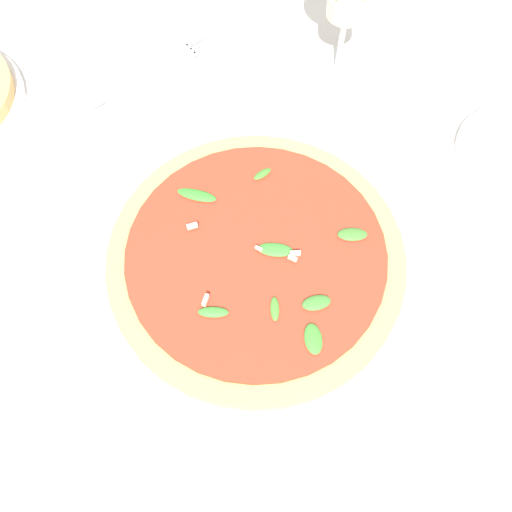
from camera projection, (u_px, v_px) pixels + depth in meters
The scene contains 5 objects.
ground_plane at pixel (247, 241), 0.70m from camera, with size 6.00×6.00×0.00m, color silver.
pizza_arugula_main at pixel (256, 261), 0.67m from camera, with size 0.35×0.35×0.05m.
napkin at pixel (148, 77), 0.81m from camera, with size 0.16×0.12×0.01m.
fork at pixel (152, 71), 0.81m from camera, with size 0.20×0.08×0.00m.
shaker_pepper at pixel (272, 95), 0.76m from camera, with size 0.03×0.03×0.07m.
Camera 1 is at (-0.26, -0.20, 0.62)m, focal length 42.00 mm.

